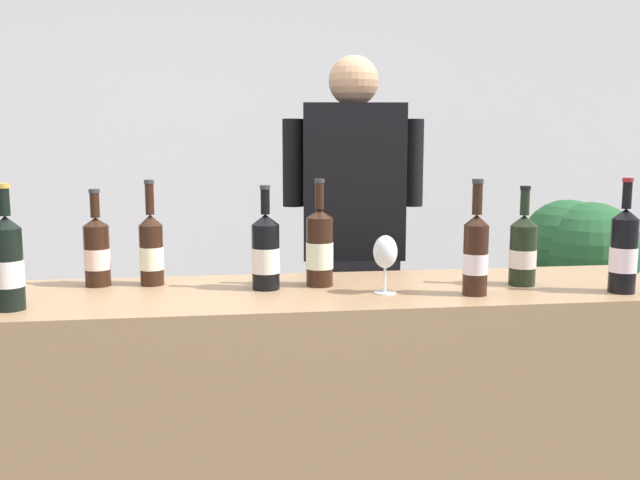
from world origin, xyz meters
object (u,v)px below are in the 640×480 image
(wine_bottle_1, at_px, (151,249))
(potted_shrub, at_px, (580,283))
(wine_glass, at_px, (385,254))
(person_server, at_px, (352,282))
(wine_bottle_6, at_px, (266,252))
(wine_bottle_8, at_px, (97,251))
(wine_bottle_0, at_px, (320,248))
(wine_bottle_5, at_px, (624,251))
(wine_bottle_3, at_px, (523,250))
(wine_bottle_2, at_px, (476,253))
(wine_bottle_4, at_px, (8,263))

(wine_bottle_1, xyz_separation_m, potted_shrub, (1.86, 0.82, -0.33))
(wine_bottle_1, distance_m, wine_glass, 0.72)
(person_server, bearing_deg, wine_bottle_6, -122.54)
(wine_glass, xyz_separation_m, person_server, (0.03, 0.69, -0.22))
(wine_bottle_8, bearing_deg, wine_bottle_0, -7.73)
(wine_bottle_0, bearing_deg, wine_bottle_5, -14.03)
(wine_bottle_3, bearing_deg, wine_bottle_8, 172.59)
(wine_bottle_5, bearing_deg, wine_bottle_0, 165.97)
(wine_bottle_3, relative_size, person_server, 0.18)
(person_server, bearing_deg, wine_bottle_2, -73.56)
(wine_bottle_6, height_order, person_server, person_server)
(wine_bottle_3, relative_size, wine_bottle_6, 0.98)
(wine_bottle_0, bearing_deg, wine_bottle_4, -167.27)
(wine_bottle_6, distance_m, potted_shrub, 1.81)
(wine_bottle_5, bearing_deg, wine_bottle_3, 150.44)
(wine_bottle_1, xyz_separation_m, wine_bottle_3, (1.13, -0.16, -0.00))
(wine_bottle_6, height_order, potted_shrub, wine_bottle_6)
(wine_glass, bearing_deg, wine_bottle_2, -12.04)
(wine_bottle_2, bearing_deg, wine_bottle_5, -3.73)
(wine_bottle_2, height_order, wine_bottle_8, wine_bottle_2)
(wine_bottle_5, bearing_deg, wine_bottle_6, 169.58)
(wine_bottle_1, height_order, person_server, person_server)
(wine_bottle_1, height_order, wine_glass, wine_bottle_1)
(wine_glass, bearing_deg, wine_bottle_1, 162.43)
(wine_bottle_6, height_order, wine_glass, wine_bottle_6)
(wine_bottle_3, relative_size, wine_bottle_8, 1.03)
(wine_bottle_4, bearing_deg, person_server, 35.37)
(wine_bottle_0, relative_size, person_server, 0.19)
(wine_bottle_3, height_order, wine_bottle_8, wine_bottle_3)
(wine_bottle_0, height_order, wine_bottle_3, wine_bottle_0)
(wine_bottle_0, relative_size, wine_glass, 1.92)
(wine_bottle_6, bearing_deg, person_server, 57.46)
(wine_bottle_0, distance_m, wine_bottle_8, 0.68)
(wine_bottle_2, height_order, wine_glass, wine_bottle_2)
(wine_bottle_5, height_order, wine_bottle_6, wine_bottle_5)
(wine_bottle_2, height_order, person_server, person_server)
(wine_bottle_3, bearing_deg, wine_bottle_5, -29.56)
(wine_bottle_3, xyz_separation_m, wine_glass, (-0.45, -0.06, 0.01))
(wine_bottle_1, bearing_deg, wine_bottle_0, -9.23)
(wine_bottle_6, xyz_separation_m, wine_bottle_8, (-0.51, 0.12, -0.00))
(wine_bottle_2, height_order, wine_bottle_5, wine_bottle_5)
(wine_bottle_4, xyz_separation_m, potted_shrub, (2.20, 1.10, -0.34))
(wine_bottle_2, relative_size, person_server, 0.20)
(wine_bottle_1, bearing_deg, person_server, 33.49)
(wine_bottle_0, height_order, wine_bottle_5, wine_bottle_5)
(person_server, distance_m, potted_shrub, 1.20)
(wine_bottle_3, bearing_deg, wine_bottle_0, 172.93)
(wine_bottle_6, distance_m, wine_glass, 0.36)
(wine_bottle_4, relative_size, wine_bottle_5, 0.99)
(wine_bottle_2, bearing_deg, wine_bottle_1, 163.89)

